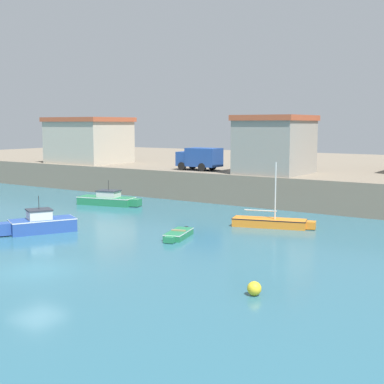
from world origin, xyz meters
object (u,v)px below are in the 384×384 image
mooring_buoy (254,288)px  dinghy_green_3 (178,234)px  harbor_shed_far_end (275,144)px  truck_on_quay (200,158)px  sailboat_orange_0 (271,222)px  motorboat_green_2 (108,199)px  harbor_shed_near_wharf (89,140)px  motorboat_blue_4 (40,224)px

mooring_buoy → dinghy_green_3: bearing=140.7°
harbor_shed_far_end → truck_on_quay: bearing=-172.6°
sailboat_orange_0 → dinghy_green_3: sailboat_orange_0 is taller
motorboat_green_2 → mooring_buoy: size_ratio=9.90×
sailboat_orange_0 → truck_on_quay: 16.30m
mooring_buoy → harbor_shed_near_wharf: (-34.90, 25.66, 5.12)m
motorboat_blue_4 → truck_on_quay: size_ratio=1.19×
sailboat_orange_0 → mooring_buoy: bearing=-67.3°
motorboat_blue_4 → harbor_shed_near_wharf: 27.76m
motorboat_green_2 → dinghy_green_3: size_ratio=1.72×
harbor_shed_near_wharf → truck_on_quay: (16.39, -1.45, -1.45)m
truck_on_quay → mooring_buoy: bearing=-52.6°
dinghy_green_3 → harbor_shed_near_wharf: harbor_shed_near_wharf is taller
motorboat_green_2 → truck_on_quay: truck_on_quay is taller
motorboat_blue_4 → mooring_buoy: size_ratio=8.35×
sailboat_orange_0 → motorboat_green_2: 16.90m
motorboat_green_2 → harbor_shed_far_end: (11.97, 9.46, 4.95)m
motorboat_green_2 → harbor_shed_near_wharf: harbor_shed_near_wharf is taller
harbor_shed_near_wharf → harbor_shed_far_end: size_ratio=1.26×
sailboat_orange_0 → harbor_shed_far_end: bearing=114.3°
dinghy_green_3 → harbor_shed_far_end: bearing=94.8°
harbor_shed_far_end → harbor_shed_near_wharf: bearing=178.9°
motorboat_blue_4 → mooring_buoy: (18.25, -3.97, -0.29)m
motorboat_green_2 → harbor_shed_far_end: 16.04m
dinghy_green_3 → truck_on_quay: 19.20m
mooring_buoy → harbor_shed_near_wharf: size_ratio=0.07×
harbor_shed_far_end → sailboat_orange_0: bearing=-65.7°
dinghy_green_3 → harbor_shed_far_end: harbor_shed_far_end is taller
sailboat_orange_0 → harbor_shed_near_wharf: harbor_shed_near_wharf is taller
sailboat_orange_0 → truck_on_quay: (-12.48, 9.83, 3.63)m
sailboat_orange_0 → harbor_shed_near_wharf: bearing=158.7°
motorboat_blue_4 → truck_on_quay: 20.52m
dinghy_green_3 → motorboat_blue_4: (-8.83, -3.74, 0.35)m
dinghy_green_3 → motorboat_blue_4: size_ratio=0.69×
sailboat_orange_0 → harbor_shed_near_wharf: (-28.88, 11.29, 5.08)m
motorboat_green_2 → motorboat_blue_4: 12.63m
mooring_buoy → harbor_shed_near_wharf: bearing=143.7°
sailboat_orange_0 → motorboat_blue_4: sailboat_orange_0 is taller
mooring_buoy → motorboat_green_2: bearing=145.5°
harbor_shed_near_wharf → truck_on_quay: size_ratio=1.97×
harbor_shed_near_wharf → motorboat_blue_4: bearing=-52.5°
mooring_buoy → motorboat_blue_4: bearing=167.7°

